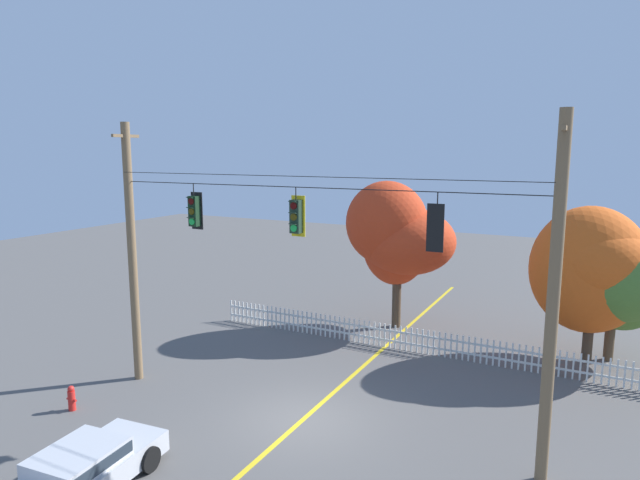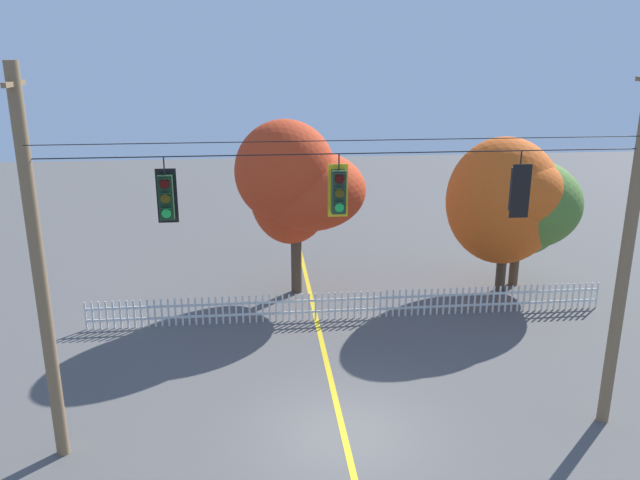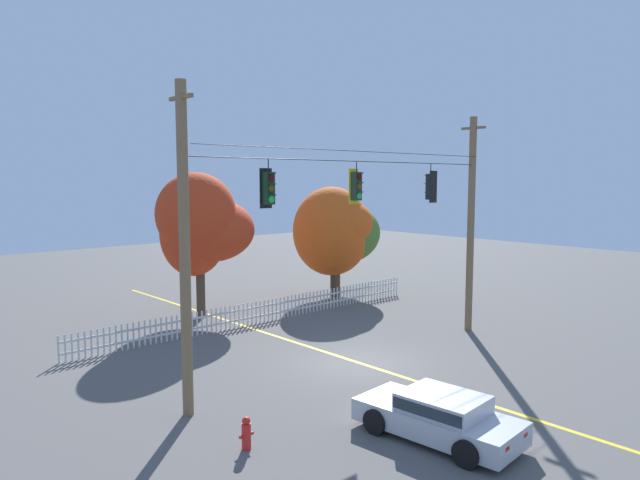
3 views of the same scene
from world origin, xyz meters
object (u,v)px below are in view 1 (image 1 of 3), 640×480
(traffic_signal_eastbound_side, at_px, (296,216))
(autumn_oak_far_east, at_px, (616,279))
(traffic_signal_northbound_primary, at_px, (437,227))
(autumn_maple_near_fence, at_px, (397,235))
(traffic_signal_westbound_side, at_px, (194,211))
(parked_car, at_px, (82,469))
(autumn_maple_mid, at_px, (594,269))
(fire_hydrant, at_px, (72,398))

(traffic_signal_eastbound_side, relative_size, autumn_oak_far_east, 0.28)
(traffic_signal_northbound_primary, bearing_deg, autumn_maple_near_fence, 114.58)
(traffic_signal_westbound_side, distance_m, parked_car, 7.75)
(traffic_signal_northbound_primary, relative_size, parked_car, 0.35)
(traffic_signal_eastbound_side, bearing_deg, parked_car, -115.94)
(autumn_maple_mid, bearing_deg, traffic_signal_northbound_primary, -111.58)
(traffic_signal_westbound_side, distance_m, traffic_signal_northbound_primary, 7.66)
(traffic_signal_eastbound_side, xyz_separation_m, autumn_maple_mid, (7.51, 8.83, -2.47))
(traffic_signal_westbound_side, distance_m, autumn_oak_far_east, 15.29)
(traffic_signal_westbound_side, height_order, fire_hydrant, traffic_signal_westbound_side)
(traffic_signal_eastbound_side, distance_m, traffic_signal_northbound_primary, 4.01)
(autumn_maple_near_fence, bearing_deg, fire_hydrant, -116.62)
(autumn_maple_near_fence, bearing_deg, parked_car, -98.86)
(traffic_signal_westbound_side, xyz_separation_m, traffic_signal_eastbound_side, (3.65, -0.00, 0.03))
(traffic_signal_northbound_primary, relative_size, autumn_oak_far_east, 0.29)
(traffic_signal_westbound_side, xyz_separation_m, traffic_signal_northbound_primary, (7.66, -0.02, -0.02))
(fire_hydrant, bearing_deg, parked_car, -35.48)
(parked_car, bearing_deg, autumn_maple_mid, 54.55)
(autumn_maple_mid, relative_size, autumn_oak_far_east, 1.16)
(traffic_signal_northbound_primary, distance_m, parked_car, 10.15)
(parked_car, bearing_deg, fire_hydrant, 144.52)
(traffic_signal_northbound_primary, bearing_deg, fire_hydrant, -165.43)
(autumn_maple_near_fence, distance_m, autumn_maple_mid, 7.88)
(autumn_maple_mid, xyz_separation_m, fire_hydrant, (-13.94, -11.56, -3.21))
(autumn_oak_far_east, relative_size, fire_hydrant, 6.48)
(autumn_maple_mid, distance_m, autumn_oak_far_east, 0.90)
(traffic_signal_westbound_side, relative_size, traffic_signal_eastbound_side, 1.02)
(parked_car, bearing_deg, autumn_oak_far_east, 53.18)
(traffic_signal_northbound_primary, relative_size, fire_hydrant, 1.87)
(traffic_signal_northbound_primary, height_order, autumn_oak_far_east, traffic_signal_northbound_primary)
(autumn_maple_near_fence, bearing_deg, traffic_signal_northbound_primary, -65.42)
(autumn_maple_mid, distance_m, fire_hydrant, 18.40)
(traffic_signal_westbound_side, bearing_deg, traffic_signal_eastbound_side, -0.00)
(autumn_maple_near_fence, distance_m, autumn_oak_far_east, 8.66)
(traffic_signal_westbound_side, height_order, parked_car, traffic_signal_westbound_side)
(traffic_signal_eastbound_side, xyz_separation_m, autumn_oak_far_east, (8.27, 9.15, -2.84))
(autumn_maple_near_fence, height_order, autumn_oak_far_east, autumn_maple_near_fence)
(traffic_signal_westbound_side, bearing_deg, autumn_oak_far_east, 37.50)
(traffic_signal_eastbound_side, relative_size, autumn_maple_mid, 0.24)
(traffic_signal_eastbound_side, height_order, autumn_maple_mid, traffic_signal_eastbound_side)
(traffic_signal_westbound_side, xyz_separation_m, parked_car, (1.01, -5.43, -5.44))
(traffic_signal_eastbound_side, relative_size, parked_car, 0.34)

